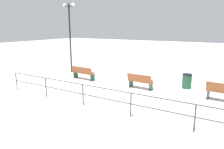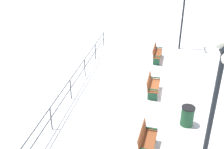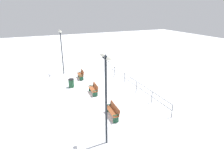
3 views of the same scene
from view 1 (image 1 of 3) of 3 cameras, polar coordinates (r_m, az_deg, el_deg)
ground_plane at (r=12.18m, az=8.06°, el=-3.70°), size 80.00×80.00×0.00m
bench_nearest at (r=11.04m, az=27.88°, el=-4.23°), size 0.64×1.40×0.95m
bench_second at (r=11.88m, az=7.74°, el=-1.84°), size 0.61×1.47×0.89m
bench_third at (r=13.95m, az=-7.96°, el=0.50°), size 0.58×1.72×0.89m
lamppost_middle at (r=16.20m, az=-11.52°, el=12.54°), size 0.25×1.07×5.15m
waterfront_railing at (r=8.68m, az=-1.86°, el=-5.74°), size 0.05×11.84×1.00m
trash_bin at (r=12.68m, az=19.84°, el=-1.71°), size 0.54×0.54×0.84m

